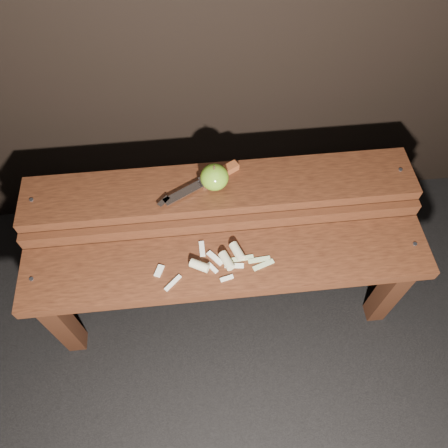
{
  "coord_description": "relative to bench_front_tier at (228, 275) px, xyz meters",
  "views": [
    {
      "loc": [
        -0.07,
        -0.64,
        1.54
      ],
      "look_at": [
        0.0,
        0.06,
        0.45
      ],
      "focal_mm": 35.0,
      "sensor_mm": 36.0,
      "label": 1
    }
  ],
  "objects": [
    {
      "name": "bench_front_tier",
      "position": [
        0.0,
        0.0,
        0.0
      ],
      "size": [
        1.2,
        0.2,
        0.42
      ],
      "color": "black",
      "rests_on": "ground"
    },
    {
      "name": "apple_scraps",
      "position": [
        -0.02,
        0.01,
        0.08
      ],
      "size": [
        0.35,
        0.15,
        0.03
      ],
      "color": "beige",
      "rests_on": "bench_front_tier"
    },
    {
      "name": "ground",
      "position": [
        0.0,
        0.06,
        -0.35
      ],
      "size": [
        60.0,
        60.0,
        0.0
      ],
      "primitive_type": "plane",
      "color": "black"
    },
    {
      "name": "knife",
      "position": [
        -0.02,
        0.25,
        0.16
      ],
      "size": [
        0.25,
        0.15,
        0.02
      ],
      "color": "brown",
      "rests_on": "bench_rear_tier"
    },
    {
      "name": "bench_rear_tier",
      "position": [
        0.0,
        0.23,
        0.06
      ],
      "size": [
        1.2,
        0.21,
        0.5
      ],
      "color": "black",
      "rests_on": "ground"
    },
    {
      "name": "apple",
      "position": [
        -0.02,
        0.23,
        0.18
      ],
      "size": [
        0.08,
        0.08,
        0.09
      ],
      "color": "#5F8A1C",
      "rests_on": "bench_rear_tier"
    }
  ]
}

